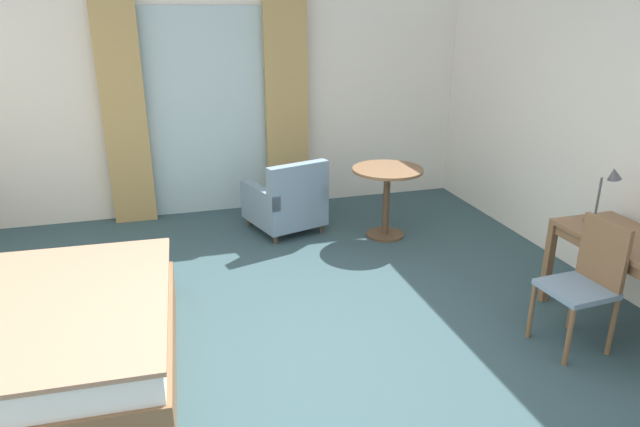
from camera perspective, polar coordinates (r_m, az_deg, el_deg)
name	(u,v)px	position (r m, az deg, el deg)	size (l,w,h in m)	color
ground	(286,370)	(4.01, -3.52, -15.62)	(6.54, 7.28, 0.10)	#334C51
wall_back	(219,98)	(6.67, -10.32, 11.49)	(6.14, 0.12, 2.65)	white
balcony_glass_door	(208,114)	(6.60, -11.37, 9.94)	(1.36, 0.02, 2.33)	silver
curtain_panel_left	(125,115)	(6.49, -19.32, 9.45)	(0.46, 0.10, 2.42)	tan
curtain_panel_right	(286,108)	(6.63, -3.44, 10.74)	(0.49, 0.10, 2.42)	tan
writing_desk	(638,254)	(4.63, 29.72, -3.65)	(0.62, 1.21, 0.73)	brown
desk_chair	(587,278)	(4.34, 25.57, -5.98)	(0.45, 0.44, 0.94)	gray
desk_lamp	(608,189)	(4.83, 27.30, 2.28)	(0.24, 0.16, 0.44)	#4C4C51
armchair_by_window	(286,202)	(6.05, -3.45, 1.13)	(0.87, 0.91, 0.81)	gray
round_cafe_table	(387,186)	(5.87, 6.85, 2.81)	(0.73, 0.73, 0.75)	brown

